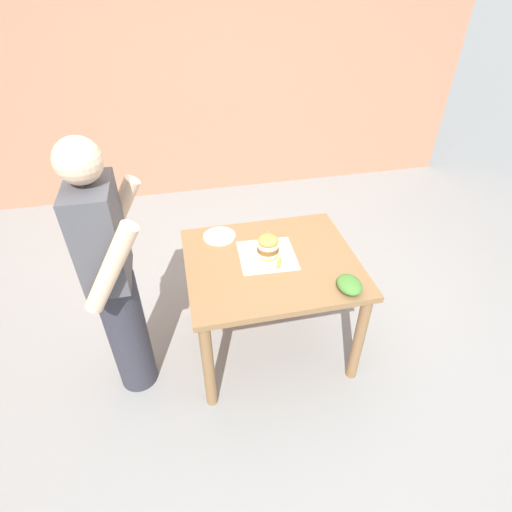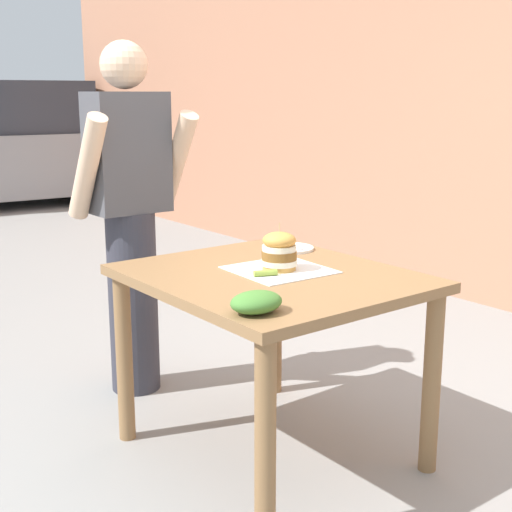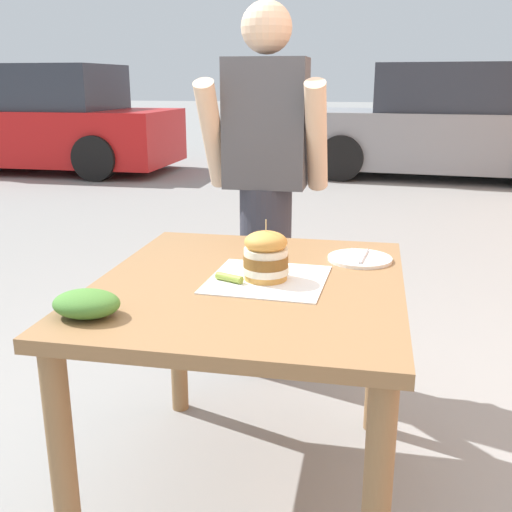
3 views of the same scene
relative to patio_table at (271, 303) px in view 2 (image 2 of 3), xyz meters
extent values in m
plane|color=gray|center=(0.00, 0.00, -0.65)|extent=(80.00, 80.00, 0.00)
cube|color=olive|center=(0.00, 0.00, 0.10)|extent=(0.94, 1.08, 0.04)
cylinder|color=olive|center=(-0.41, -0.48, -0.28)|extent=(0.07, 0.07, 0.73)
cylinder|color=olive|center=(0.41, -0.48, -0.28)|extent=(0.07, 0.07, 0.73)
cylinder|color=olive|center=(-0.41, 0.48, -0.28)|extent=(0.07, 0.07, 0.73)
cylinder|color=olive|center=(0.41, 0.48, -0.28)|extent=(0.07, 0.07, 0.73)
cube|color=white|center=(0.05, 0.02, 0.12)|extent=(0.37, 0.37, 0.00)
cylinder|color=gold|center=(0.05, 0.01, 0.13)|extent=(0.13, 0.13, 0.02)
cylinder|color=silver|center=(0.05, 0.01, 0.16)|extent=(0.14, 0.14, 0.02)
cylinder|color=brown|center=(0.05, 0.01, 0.18)|extent=(0.14, 0.14, 0.04)
cylinder|color=silver|center=(0.05, 0.01, 0.21)|extent=(0.13, 0.13, 0.02)
ellipsoid|color=gold|center=(0.05, 0.01, 0.24)|extent=(0.13, 0.13, 0.07)
cylinder|color=#D1B77F|center=(0.05, 0.01, 0.29)|extent=(0.00, 0.00, 0.05)
cylinder|color=#8EA83D|center=(-0.06, -0.03, 0.14)|extent=(0.09, 0.06, 0.02)
cylinder|color=white|center=(0.33, 0.28, 0.13)|extent=(0.22, 0.22, 0.01)
cylinder|color=silver|center=(0.31, 0.28, 0.14)|extent=(0.04, 0.17, 0.01)
cylinder|color=silver|center=(0.34, 0.28, 0.14)|extent=(0.03, 0.17, 0.01)
ellipsoid|color=#477F33|center=(-0.36, -0.37, 0.16)|extent=(0.18, 0.14, 0.07)
cylinder|color=#33333D|center=(-0.12, 0.94, -0.20)|extent=(0.24, 0.24, 0.90)
cube|color=#4C4C51|center=(-0.12, 0.94, 0.53)|extent=(0.36, 0.22, 0.56)
sphere|color=beige|center=(-0.12, 0.94, 0.93)|extent=(0.22, 0.22, 0.22)
cylinder|color=beige|center=(-0.35, 0.88, 0.48)|extent=(0.09, 0.34, 0.50)
cylinder|color=beige|center=(0.11, 0.88, 0.48)|extent=(0.09, 0.34, 0.50)
cylinder|color=black|center=(2.50, 6.57, -0.33)|extent=(0.66, 0.28, 0.64)
cylinder|color=black|center=(2.64, 8.18, -0.33)|extent=(0.66, 0.28, 0.64)
cube|color=black|center=(8.67, 6.97, -0.11)|extent=(4.28, 1.91, 0.80)
cube|color=#2D333D|center=(8.82, 6.96, 0.62)|extent=(2.18, 1.66, 0.66)
cylinder|color=black|center=(7.32, 6.23, -0.33)|extent=(0.65, 0.25, 0.64)
cylinder|color=black|center=(7.41, 7.84, -0.33)|extent=(0.65, 0.25, 0.64)
cylinder|color=black|center=(9.93, 6.10, -0.33)|extent=(0.65, 0.25, 0.64)
cylinder|color=black|center=(10.01, 7.71, -0.33)|extent=(0.65, 0.25, 0.64)
camera|label=1|loc=(-1.92, 0.52, 1.67)|focal=28.00mm
camera|label=2|loc=(-1.69, -2.10, 0.81)|focal=50.00mm
camera|label=3|loc=(0.36, -1.72, 0.71)|focal=42.00mm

